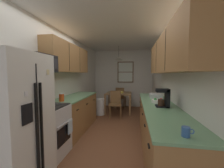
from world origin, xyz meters
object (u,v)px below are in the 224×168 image
coffee_maker (164,97)px  dish_rack (156,96)px  refrigerator (14,123)px  dining_table (119,96)px  trash_bin (100,107)px  mug_by_coffeemaker (186,132)px  microwave_over_range (39,63)px  dining_chair_near (115,103)px  dining_chair_far (120,97)px  stove_range (48,131)px  fruit_bowl (158,101)px  table_serving_bowl (121,92)px  storage_canister (62,97)px

coffee_maker → dish_rack: bearing=90.3°
refrigerator → coffee_maker: (2.01, 1.04, 0.20)m
dining_table → trash_bin: size_ratio=1.63×
mug_by_coffeemaker → microwave_over_range: bearing=158.0°
dining_table → dish_rack: (1.12, -1.82, 0.30)m
refrigerator → dish_rack: size_ratio=5.11×
dining_chair_near → microwave_over_range: bearing=-112.0°
dining_chair_far → trash_bin: 1.31m
dining_chair_near → trash_bin: bearing=164.3°
refrigerator → dining_chair_far: size_ratio=1.93×
stove_range → dining_chair_far: size_ratio=1.22×
mug_by_coffeemaker → fruit_bowl: bearing=89.9°
microwave_over_range → stove_range: bearing=-0.0°
mug_by_coffeemaker → trash_bin: bearing=116.0°
dining_table → table_serving_bowl: 0.17m
storage_canister → fruit_bowl: (2.01, 0.18, -0.05)m
coffee_maker → table_serving_bowl: (-1.04, 2.79, -0.28)m
dining_chair_near → table_serving_bowl: (0.12, 0.65, 0.29)m
dining_chair_near → dish_rack: 1.70m
table_serving_bowl → stove_range: bearing=-107.9°
trash_bin → storage_canister: storage_canister is taller
storage_canister → table_serving_bowl: 2.80m
dining_table → trash_bin: dining_table is taller
storage_canister → fruit_bowl: 2.01m
microwave_over_range → table_serving_bowl: 3.43m
stove_range → dining_chair_far: (0.92, 3.77, 0.03)m
trash_bin → storage_canister: size_ratio=3.39×
refrigerator → mug_by_coffeemaker: refrigerator is taller
dining_chair_near → trash_bin: 0.64m
dining_table → mug_by_coffeemaker: bearing=-74.8°
dining_chair_far → refrigerator: bearing=-101.2°
refrigerator → dining_table: size_ratio=1.81×
dining_chair_far → dish_rack: 2.75m
dining_chair_near → mug_by_coffeemaker: size_ratio=8.01×
trash_bin → microwave_over_range: bearing=-98.8°
mug_by_coffeemaker → coffee_maker: bearing=87.8°
dining_chair_far → mug_by_coffeemaker: size_ratio=8.01×
dining_chair_far → fruit_bowl: size_ratio=3.47×
microwave_over_range → coffee_maker: size_ratio=1.77×
dining_chair_near → dining_chair_far: same height
stove_range → microwave_over_range: size_ratio=1.93×
dining_chair_near → coffee_maker: (1.16, -2.14, 0.57)m
storage_canister → stove_range: bearing=-89.4°
table_serving_bowl → mug_by_coffeemaker: bearing=-76.0°
dish_rack → mug_by_coffeemaker: bearing=-91.1°
coffee_maker → table_serving_bowl: size_ratio=1.72×
dining_chair_far → fruit_bowl: fruit_bowl is taller
fruit_bowl → trash_bin: bearing=131.3°
microwave_over_range → table_serving_bowl: (1.12, 3.12, -0.88)m
trash_bin → storage_canister: (-0.30, -2.12, 0.69)m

